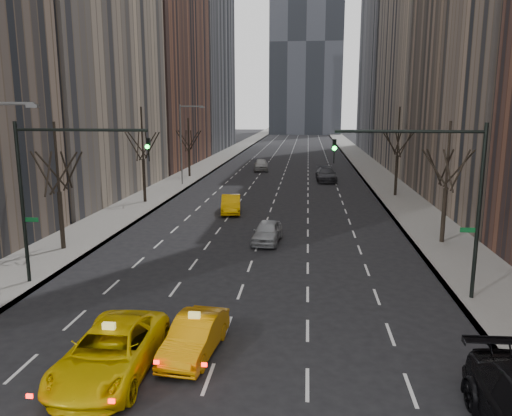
# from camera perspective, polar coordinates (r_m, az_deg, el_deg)

# --- Properties ---
(sidewalk_left) EXTENTS (4.50, 320.00, 0.15)m
(sidewalk_left) POSITION_cam_1_polar(r_m,az_deg,el_deg) (82.65, -4.88, 5.27)
(sidewalk_left) COLOR slate
(sidewalk_left) RESTS_ON ground
(sidewalk_right) EXTENTS (4.50, 320.00, 0.15)m
(sidewalk_right) POSITION_cam_1_polar(r_m,az_deg,el_deg) (81.73, 12.32, 4.99)
(sidewalk_right) COLOR slate
(sidewalk_right) RESTS_ON ground
(bld_left_far) EXTENTS (14.00, 28.00, 44.00)m
(bld_left_far) POSITION_cam_1_polar(r_m,az_deg,el_deg) (81.68, -12.53, 20.42)
(bld_left_far) COLOR brown
(bld_left_far) RESTS_ON ground
(bld_left_deep) EXTENTS (14.00, 30.00, 60.00)m
(bld_left_deep) POSITION_cam_1_polar(r_m,az_deg,el_deg) (111.59, -7.53, 22.23)
(bld_left_deep) COLOR slate
(bld_left_deep) RESTS_ON ground
(bld_right_deep) EXTENTS (14.00, 30.00, 58.00)m
(bld_right_deep) POSITION_cam_1_polar(r_m,az_deg,el_deg) (109.23, 16.67, 21.58)
(bld_right_deep) COLOR slate
(bld_right_deep) RESTS_ON ground
(tree_lw_b) EXTENTS (3.36, 3.50, 7.82)m
(tree_lw_b) POSITION_cam_1_polar(r_m,az_deg,el_deg) (32.86, -21.57, 1.73)
(tree_lw_b) COLOR black
(tree_lw_b) RESTS_ON ground
(tree_lw_c) EXTENTS (3.36, 3.50, 8.74)m
(tree_lw_c) POSITION_cam_1_polar(r_m,az_deg,el_deg) (47.46, -12.76, 5.36)
(tree_lw_c) COLOR black
(tree_lw_c) RESTS_ON ground
(tree_lw_d) EXTENTS (3.36, 3.50, 7.36)m
(tree_lw_d) POSITION_cam_1_polar(r_m,az_deg,el_deg) (64.75, -7.68, 6.64)
(tree_lw_d) COLOR black
(tree_lw_d) RESTS_ON ground
(tree_rw_b) EXTENTS (3.36, 3.50, 7.82)m
(tree_rw_b) POSITION_cam_1_polar(r_m,az_deg,el_deg) (34.31, 20.86, 2.15)
(tree_rw_b) COLOR black
(tree_rw_b) RESTS_ON ground
(tree_rw_c) EXTENTS (3.36, 3.50, 8.74)m
(tree_rw_c) POSITION_cam_1_polar(r_m,az_deg,el_deg) (51.74, 15.84, 5.68)
(tree_rw_c) COLOR black
(tree_rw_c) RESTS_ON ground
(traffic_mast_left) EXTENTS (6.69, 0.39, 8.00)m
(traffic_mast_left) POSITION_cam_1_polar(r_m,az_deg,el_deg) (26.02, -22.19, 3.28)
(traffic_mast_left) COLOR black
(traffic_mast_left) RESTS_ON ground
(traffic_mast_right) EXTENTS (6.69, 0.39, 8.00)m
(traffic_mast_right) POSITION_cam_1_polar(r_m,az_deg,el_deg) (23.75, 20.49, 2.71)
(traffic_mast_right) COLOR black
(traffic_mast_right) RESTS_ON ground
(streetlight_far) EXTENTS (2.83, 0.22, 9.00)m
(streetlight_far) POSITION_cam_1_polar(r_m,az_deg,el_deg) (57.55, -8.23, 8.10)
(streetlight_far) COLOR slate
(streetlight_far) RESTS_ON ground
(taxi_suv) EXTENTS (2.75, 5.87, 1.63)m
(taxi_suv) POSITION_cam_1_polar(r_m,az_deg,el_deg) (17.89, -16.29, -15.50)
(taxi_suv) COLOR yellow
(taxi_suv) RESTS_ON ground
(taxi_sedan) EXTENTS (1.92, 4.34, 1.39)m
(taxi_sedan) POSITION_cam_1_polar(r_m,az_deg,el_deg) (18.68, -7.00, -14.32)
(taxi_sedan) COLOR orange
(taxi_sedan) RESTS_ON ground
(silver_sedan_ahead) EXTENTS (2.00, 4.32, 1.43)m
(silver_sedan_ahead) POSITION_cam_1_polar(r_m,az_deg,el_deg) (33.06, 1.30, -2.73)
(silver_sedan_ahead) COLOR #9B9EA3
(silver_sedan_ahead) RESTS_ON ground
(far_taxi) EXTENTS (2.18, 4.70, 1.49)m
(far_taxi) POSITION_cam_1_polar(r_m,az_deg,el_deg) (42.42, -2.89, 0.44)
(far_taxi) COLOR #FFB205
(far_taxi) RESTS_ON ground
(far_suv_grey) EXTENTS (2.63, 5.85, 1.67)m
(far_suv_grey) POSITION_cam_1_polar(r_m,az_deg,el_deg) (61.40, 8.01, 3.82)
(far_suv_grey) COLOR #303035
(far_suv_grey) RESTS_ON ground
(far_car_white) EXTENTS (2.39, 5.07, 1.68)m
(far_car_white) POSITION_cam_1_polar(r_m,az_deg,el_deg) (71.37, 0.59, 4.97)
(far_car_white) COLOR #B8B8B8
(far_car_white) RESTS_ON ground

